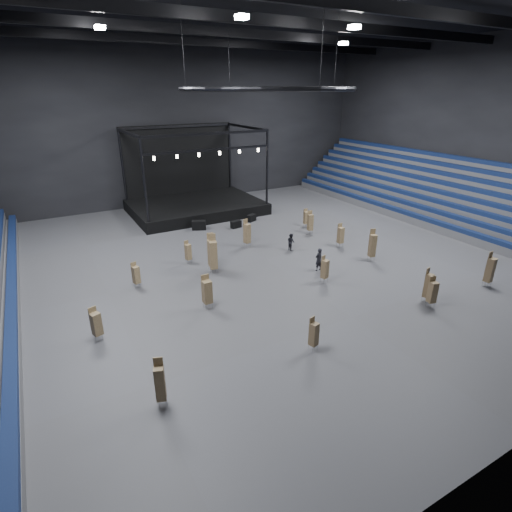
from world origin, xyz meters
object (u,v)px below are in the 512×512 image
flight_case_left (199,225)px  man_center (319,259)px  chair_stack_14 (325,269)px  chair_stack_0 (136,274)px  chair_stack_15 (213,254)px  chair_stack_12 (188,252)px  chair_stack_7 (372,245)px  chair_stack_8 (247,233)px  chair_stack_9 (433,292)px  stage (193,198)px  chair_stack_13 (490,269)px  chair_stack_3 (211,252)px  flight_case_right (251,218)px  flight_case_mid (236,224)px  chair_stack_2 (310,222)px  chair_stack_4 (207,291)px  chair_stack_10 (428,285)px  chair_stack_6 (306,217)px  chair_stack_5 (160,383)px  chair_stack_11 (341,235)px  chair_stack_16 (96,323)px  chair_stack_1 (314,333)px

flight_case_left → man_center: man_center is taller
chair_stack_14 → chair_stack_0: bearing=136.3°
chair_stack_15 → chair_stack_12: bearing=123.5°
chair_stack_7 → chair_stack_8: chair_stack_7 is taller
flight_case_left → chair_stack_9: (7.26, -21.63, 0.67)m
stage → man_center: 20.34m
chair_stack_12 → chair_stack_13: 22.22m
stage → chair_stack_3: 16.84m
flight_case_right → man_center: size_ratio=0.58×
flight_case_mid → chair_stack_13: 22.57m
chair_stack_2 → chair_stack_4: size_ratio=1.00×
flight_case_left → chair_stack_2: chair_stack_2 is taller
chair_stack_10 → chair_stack_8: bearing=96.6°
chair_stack_0 → chair_stack_8: chair_stack_8 is taller
flight_case_left → chair_stack_14: bearing=-77.1°
flight_case_left → chair_stack_0: size_ratio=0.72×
chair_stack_10 → chair_stack_13: size_ratio=0.92×
stage → chair_stack_6: stage is taller
flight_case_left → chair_stack_13: chair_stack_13 is taller
chair_stack_6 → stage: bearing=132.5°
chair_stack_8 → chair_stack_14: chair_stack_8 is taller
flight_case_left → chair_stack_15: bearing=-105.7°
chair_stack_8 → chair_stack_9: (5.31, -15.11, -0.19)m
chair_stack_5 → chair_stack_11: size_ratio=1.14×
chair_stack_9 → chair_stack_11: bearing=93.4°
flight_case_mid → chair_stack_8: (-1.51, -5.22, 0.96)m
flight_case_left → chair_stack_5: chair_stack_5 is taller
chair_stack_2 → chair_stack_12: 12.75m
chair_stack_7 → chair_stack_6: bearing=102.8°
chair_stack_14 → man_center: 2.07m
flight_case_mid → chair_stack_16: chair_stack_16 is taller
chair_stack_15 → man_center: bearing=-11.6°
chair_stack_12 → chair_stack_7: bearing=-44.4°
stage → chair_stack_0: 19.34m
chair_stack_6 → chair_stack_9: 17.23m
flight_case_left → chair_stack_0: chair_stack_0 is taller
chair_stack_1 → chair_stack_4: bearing=100.3°
chair_stack_8 → chair_stack_16: size_ratio=1.24×
flight_case_left → chair_stack_1: (-2.09, -21.63, 0.58)m
chair_stack_10 → chair_stack_11: size_ratio=1.11×
flight_case_left → man_center: bearing=-72.0°
flight_case_left → chair_stack_13: size_ratio=0.52×
chair_stack_16 → chair_stack_0: bearing=38.0°
flight_case_right → chair_stack_14: size_ratio=0.52×
flight_case_left → chair_stack_8: size_ratio=0.54×
chair_stack_12 → chair_stack_15: size_ratio=0.61×
chair_stack_4 → chair_stack_14: size_ratio=1.12×
chair_stack_16 → chair_stack_11: bearing=-7.1°
chair_stack_10 → chair_stack_15: size_ratio=0.76×
flight_case_mid → chair_stack_12: 9.55m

